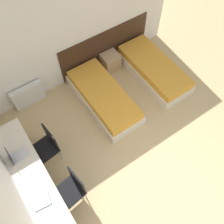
# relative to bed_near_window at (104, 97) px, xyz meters

# --- Properties ---
(ground_plane) EXTENTS (20.00, 20.00, 0.00)m
(ground_plane) POSITION_rel_bed_near_window_xyz_m (-0.18, -2.64, -0.20)
(ground_plane) COLOR tan
(wall_back) EXTENTS (5.38, 0.05, 2.70)m
(wall_back) POSITION_rel_bed_near_window_xyz_m (-0.18, 1.08, 1.15)
(wall_back) COLOR white
(wall_back) RESTS_ON ground_plane
(headboard_panel) EXTENTS (2.46, 0.03, 1.00)m
(headboard_panel) POSITION_rel_bed_near_window_xyz_m (0.74, 1.04, 0.30)
(headboard_panel) COLOR #382316
(headboard_panel) RESTS_ON ground_plane
(bed_near_window) EXTENTS (0.89, 2.02, 0.42)m
(bed_near_window) POSITION_rel_bed_near_window_xyz_m (0.00, 0.00, 0.00)
(bed_near_window) COLOR beige
(bed_near_window) RESTS_ON ground_plane
(bed_near_door) EXTENTS (0.89, 2.02, 0.42)m
(bed_near_door) POSITION_rel_bed_near_window_xyz_m (1.48, 0.00, 0.00)
(bed_near_door) COLOR beige
(bed_near_door) RESTS_ON ground_plane
(nightstand) EXTENTS (0.42, 0.39, 0.43)m
(nightstand) POSITION_rel_bed_near_window_xyz_m (0.74, 0.82, 0.01)
(nightstand) COLOR tan
(nightstand) RESTS_ON ground_plane
(radiator) EXTENTS (0.74, 0.12, 0.58)m
(radiator) POSITION_rel_bed_near_window_xyz_m (-1.41, 0.96, 0.08)
(radiator) COLOR silver
(radiator) RESTS_ON ground_plane
(desk) EXTENTS (0.53, 2.41, 0.78)m
(desk) POSITION_rel_bed_near_window_xyz_m (-2.11, -1.01, 0.42)
(desk) COLOR beige
(desk) RESTS_ON ground_plane
(chair_near_laptop) EXTENTS (0.50, 0.50, 0.96)m
(chair_near_laptop) POSITION_rel_bed_near_window_xyz_m (-1.63, -0.51, 0.32)
(chair_near_laptop) COLOR black
(chair_near_laptop) RESTS_ON ground_plane
(chair_near_notebook) EXTENTS (0.51, 0.51, 0.96)m
(chair_near_notebook) POSITION_rel_bed_near_window_xyz_m (-1.63, -1.48, 0.32)
(chair_near_notebook) COLOR black
(chair_near_notebook) RESTS_ON ground_plane
(laptop) EXTENTS (0.35, 0.25, 0.34)m
(laptop) POSITION_rel_bed_near_window_xyz_m (-2.16, -0.55, 0.64)
(laptop) COLOR silver
(laptop) RESTS_ON desk
(open_notebook) EXTENTS (0.31, 0.26, 0.02)m
(open_notebook) POSITION_rel_bed_near_window_xyz_m (-2.14, -1.47, 0.58)
(open_notebook) COLOR #1E4793
(open_notebook) RESTS_ON desk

